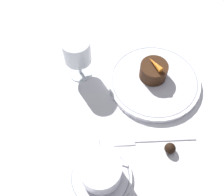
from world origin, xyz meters
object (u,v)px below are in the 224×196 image
at_px(fork, 145,140).
at_px(dessert_cake, 153,70).
at_px(coffee_cup, 101,171).
at_px(wine_glass, 77,53).
at_px(dinner_plate, 154,81).

bearing_deg(fork, dessert_cake, -15.20).
bearing_deg(coffee_cup, wine_glass, 6.77).
height_order(dinner_plate, wine_glass, wine_glass).
bearing_deg(coffee_cup, fork, -56.31).
xyz_separation_m(coffee_cup, dessert_cake, (0.25, -0.15, -0.01)).
relative_size(coffee_cup, dessert_cake, 1.59).
bearing_deg(wine_glass, dessert_cake, -101.00).
xyz_separation_m(dinner_plate, coffee_cup, (-0.23, 0.16, 0.03)).
distance_m(dinner_plate, coffee_cup, 0.28).
bearing_deg(wine_glass, fork, -146.30).
relative_size(dinner_plate, wine_glass, 2.02).
distance_m(wine_glass, dessert_cake, 0.20).
distance_m(coffee_cup, fork, 0.13).
xyz_separation_m(coffee_cup, wine_glass, (0.28, 0.03, 0.04)).
bearing_deg(dessert_cake, coffee_cup, 147.85).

